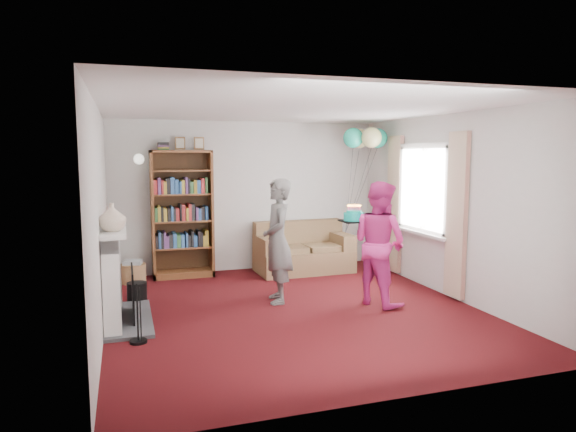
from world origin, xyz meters
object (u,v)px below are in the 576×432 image
object	(u,v)px
person_magenta	(379,243)
birthday_cake	(354,217)
sofa	(303,252)
bookcase	(182,215)
person_striped	(278,241)

from	to	relation	value
person_magenta	birthday_cake	world-z (taller)	person_magenta
sofa	birthday_cake	distance (m)	2.12
bookcase	birthday_cake	size ratio (longest dim) A/B	6.83
sofa	birthday_cake	bearing A→B (deg)	-90.99
person_magenta	birthday_cake	xyz separation A→B (m)	(-0.28, 0.17, 0.34)
bookcase	sofa	bearing A→B (deg)	-6.91
person_striped	person_magenta	world-z (taller)	person_striped
bookcase	person_magenta	distance (m)	3.28
person_striped	sofa	bearing A→B (deg)	157.88
birthday_cake	bookcase	bearing A→B (deg)	132.17
person_magenta	birthday_cake	distance (m)	0.47
birthday_cake	person_striped	bearing A→B (deg)	161.21
bookcase	person_magenta	bearing A→B (deg)	-46.20
person_magenta	person_striped	bearing A→B (deg)	46.33
person_striped	birthday_cake	distance (m)	1.05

